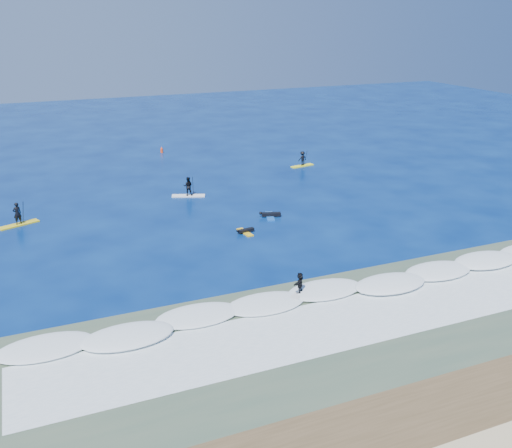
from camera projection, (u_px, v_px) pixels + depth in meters
name	position (u px, v px, depth m)	size (l,w,h in m)	color
ground	(250.00, 240.00, 42.22)	(160.00, 160.00, 0.00)	#04194F
wet_sand_strip	(446.00, 419.00, 23.63)	(90.00, 5.00, 0.08)	#4C3B23
shallow_water	(350.00, 331.00, 30.11)	(90.00, 13.00, 0.01)	#3D5340
breaking_wave	(314.00, 299.00, 33.57)	(40.00, 6.00, 0.30)	white
whitewater	(341.00, 323.00, 30.98)	(34.00, 5.00, 0.02)	silver
sup_paddler_left	(18.00, 217.00, 44.95)	(3.16, 1.83, 2.17)	yellow
sup_paddler_center	(188.00, 188.00, 52.01)	(3.08, 1.76, 2.11)	white
sup_paddler_right	(302.00, 160.00, 62.25)	(2.79, 1.16, 1.91)	#FFFB1B
prone_paddler_near	(245.00, 231.00, 43.54)	(1.49, 1.91, 0.39)	yellow
prone_paddler_far	(270.00, 215.00, 46.96)	(1.78, 2.34, 0.48)	#1650AA
wave_surfer	(300.00, 284.00, 33.63)	(1.75, 1.63, 1.36)	silver
marker_buoy	(162.00, 150.00, 68.36)	(0.32, 0.32, 0.76)	#F23F15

